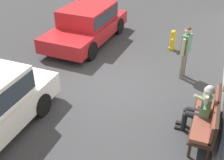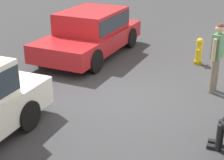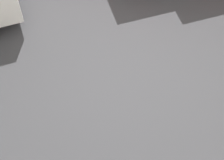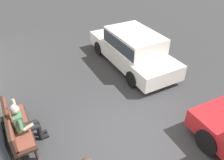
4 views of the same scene
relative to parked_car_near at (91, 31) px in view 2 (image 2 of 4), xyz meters
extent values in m
plane|color=#38383A|center=(2.73, 2.16, -0.79)|extent=(60.00, 60.00, 0.00)
cylinder|color=black|center=(4.10, 4.52, -0.53)|extent=(0.12, 0.12, 0.51)
cube|color=black|center=(4.10, 4.44, -0.75)|extent=(0.10, 0.24, 0.07)
cylinder|color=black|center=(3.92, 4.52, -0.53)|extent=(0.12, 0.12, 0.51)
cube|color=black|center=(3.92, 4.44, -0.75)|extent=(0.10, 0.24, 0.07)
cube|color=red|center=(0.08, 0.00, -0.27)|extent=(4.38, 2.03, 0.53)
cube|color=red|center=(-0.09, 0.00, 0.32)|extent=(2.31, 1.72, 0.65)
cube|color=#28333D|center=(-0.09, 0.00, 0.32)|extent=(2.26, 1.76, 0.45)
cylinder|color=black|center=(1.45, 0.83, -0.45)|extent=(0.69, 0.21, 0.68)
cylinder|color=black|center=(1.38, -0.94, -0.45)|extent=(0.69, 0.21, 0.68)
cylinder|color=black|center=(-1.22, 0.94, -0.45)|extent=(0.69, 0.21, 0.68)
cylinder|color=black|center=(-1.29, -0.83, -0.45)|extent=(0.69, 0.21, 0.68)
cylinder|color=black|center=(4.81, 0.93, -0.48)|extent=(0.62, 0.19, 0.62)
cylinder|color=gray|center=(1.43, 4.11, -0.35)|extent=(0.13, 0.13, 0.88)
cylinder|color=gray|center=(1.60, 4.06, -0.35)|extent=(0.13, 0.13, 0.88)
cube|color=#4C7F56|center=(1.52, 4.08, 0.39)|extent=(0.40, 0.28, 0.60)
cylinder|color=tan|center=(1.29, 4.14, 0.35)|extent=(0.09, 0.09, 0.54)
cylinder|color=tan|center=(1.74, 4.03, 0.35)|extent=(0.09, 0.09, 0.54)
sphere|color=tan|center=(1.52, 4.08, 0.82)|extent=(0.21, 0.21, 0.21)
sphere|color=#4C331E|center=(1.52, 4.08, 0.85)|extent=(0.19, 0.19, 0.19)
cylinder|color=olive|center=(-0.39, 3.40, -0.74)|extent=(0.26, 0.26, 0.10)
cylinder|color=gold|center=(-0.39, 3.40, -0.41)|extent=(0.19, 0.19, 0.55)
sphere|color=gold|center=(-0.39, 3.40, -0.08)|extent=(0.20, 0.20, 0.20)
cylinder|color=gold|center=(-0.53, 3.40, -0.33)|extent=(0.10, 0.08, 0.08)
cylinder|color=gold|center=(-0.25, 3.40, -0.33)|extent=(0.10, 0.08, 0.08)
camera|label=1|loc=(9.68, 4.76, 3.96)|focal=45.00mm
camera|label=2|loc=(9.68, 4.76, 2.77)|focal=55.00mm
camera|label=3|loc=(3.86, 4.76, 3.38)|focal=55.00mm
camera|label=4|loc=(-0.61, 4.76, 4.05)|focal=35.00mm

